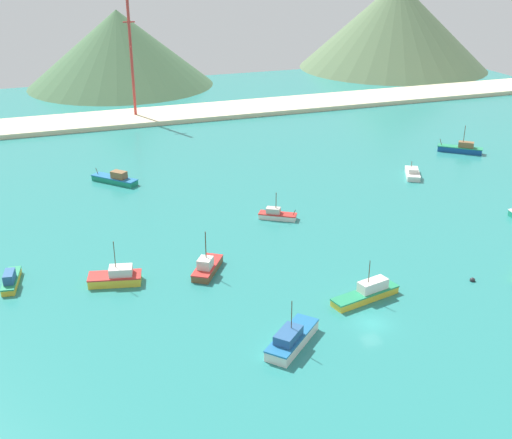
{
  "coord_description": "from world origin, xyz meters",
  "views": [
    {
      "loc": [
        -38.08,
        -62.65,
        45.77
      ],
      "look_at": [
        -2.86,
        37.18,
        0.03
      ],
      "focal_mm": 45.43,
      "sensor_mm": 36.0,
      "label": 1
    }
  ],
  "objects_px": {
    "fishing_boat_1": "(291,339)",
    "fishing_boat_5": "(277,215)",
    "fishing_boat_13": "(413,173)",
    "buoy_0": "(472,280)",
    "fishing_boat_4": "(207,267)",
    "fishing_boat_14": "(367,293)",
    "fishing_boat_11": "(461,149)",
    "fishing_boat_12": "(116,277)",
    "radio_tower": "(132,60)",
    "fishing_boat_6": "(11,280)",
    "fishing_boat_8": "(116,179)"
  },
  "relations": [
    {
      "from": "fishing_boat_1",
      "to": "buoy_0",
      "type": "relative_size",
      "value": 11.4
    },
    {
      "from": "fishing_boat_1",
      "to": "fishing_boat_14",
      "type": "relative_size",
      "value": 0.84
    },
    {
      "from": "fishing_boat_4",
      "to": "buoy_0",
      "type": "bearing_deg",
      "value": -23.38
    },
    {
      "from": "fishing_boat_5",
      "to": "fishing_boat_13",
      "type": "relative_size",
      "value": 0.87
    },
    {
      "from": "fishing_boat_1",
      "to": "fishing_boat_4",
      "type": "distance_m",
      "value": 22.39
    },
    {
      "from": "fishing_boat_5",
      "to": "fishing_boat_8",
      "type": "bearing_deg",
      "value": 130.86
    },
    {
      "from": "fishing_boat_4",
      "to": "fishing_boat_6",
      "type": "bearing_deg",
      "value": 168.47
    },
    {
      "from": "fishing_boat_11",
      "to": "fishing_boat_14",
      "type": "distance_m",
      "value": 74.97
    },
    {
      "from": "fishing_boat_4",
      "to": "fishing_boat_12",
      "type": "distance_m",
      "value": 13.33
    },
    {
      "from": "fishing_boat_13",
      "to": "radio_tower",
      "type": "xyz_separation_m",
      "value": [
        -46.7,
        67.57,
        15.48
      ]
    },
    {
      "from": "fishing_boat_4",
      "to": "fishing_boat_14",
      "type": "distance_m",
      "value": 24.03
    },
    {
      "from": "fishing_boat_8",
      "to": "buoy_0",
      "type": "relative_size",
      "value": 11.65
    },
    {
      "from": "fishing_boat_6",
      "to": "fishing_boat_14",
      "type": "relative_size",
      "value": 0.7
    },
    {
      "from": "fishing_boat_1",
      "to": "fishing_boat_5",
      "type": "xyz_separation_m",
      "value": [
        12.55,
        37.49,
        -0.27
      ]
    },
    {
      "from": "fishing_boat_6",
      "to": "buoy_0",
      "type": "bearing_deg",
      "value": -18.41
    },
    {
      "from": "fishing_boat_5",
      "to": "buoy_0",
      "type": "height_order",
      "value": "fishing_boat_5"
    },
    {
      "from": "fishing_boat_13",
      "to": "buoy_0",
      "type": "bearing_deg",
      "value": -111.11
    },
    {
      "from": "fishing_boat_14",
      "to": "radio_tower",
      "type": "relative_size",
      "value": 0.34
    },
    {
      "from": "fishing_boat_1",
      "to": "fishing_boat_8",
      "type": "bearing_deg",
      "value": 100.28
    },
    {
      "from": "fishing_boat_4",
      "to": "fishing_boat_13",
      "type": "xyz_separation_m",
      "value": [
        52.29,
        27.04,
        -0.21
      ]
    },
    {
      "from": "fishing_boat_6",
      "to": "buoy_0",
      "type": "height_order",
      "value": "fishing_boat_6"
    },
    {
      "from": "radio_tower",
      "to": "fishing_boat_8",
      "type": "bearing_deg",
      "value": -104.23
    },
    {
      "from": "fishing_boat_1",
      "to": "fishing_boat_11",
      "type": "relative_size",
      "value": 0.99
    },
    {
      "from": "buoy_0",
      "to": "fishing_boat_12",
      "type": "bearing_deg",
      "value": 161.26
    },
    {
      "from": "fishing_boat_11",
      "to": "buoy_0",
      "type": "distance_m",
      "value": 64.54
    },
    {
      "from": "fishing_boat_11",
      "to": "fishing_boat_12",
      "type": "bearing_deg",
      "value": -156.72
    },
    {
      "from": "fishing_boat_4",
      "to": "fishing_boat_5",
      "type": "height_order",
      "value": "fishing_boat_4"
    },
    {
      "from": "fishing_boat_5",
      "to": "fishing_boat_6",
      "type": "relative_size",
      "value": 0.9
    },
    {
      "from": "fishing_boat_8",
      "to": "fishing_boat_12",
      "type": "xyz_separation_m",
      "value": [
        -6.0,
        -42.73,
        0.11
      ]
    },
    {
      "from": "fishing_boat_1",
      "to": "fishing_boat_6",
      "type": "xyz_separation_m",
      "value": [
        -32.34,
        27.54,
        -0.14
      ]
    },
    {
      "from": "fishing_boat_6",
      "to": "fishing_boat_8",
      "type": "relative_size",
      "value": 0.81
    },
    {
      "from": "fishing_boat_4",
      "to": "fishing_boat_6",
      "type": "height_order",
      "value": "fishing_boat_4"
    },
    {
      "from": "fishing_boat_6",
      "to": "fishing_boat_14",
      "type": "xyz_separation_m",
      "value": [
        46.55,
        -20.53,
        0.07
      ]
    },
    {
      "from": "fishing_boat_1",
      "to": "fishing_boat_4",
      "type": "bearing_deg",
      "value": 102.0
    },
    {
      "from": "fishing_boat_11",
      "to": "fishing_boat_12",
      "type": "distance_m",
      "value": 92.94
    },
    {
      "from": "fishing_boat_4",
      "to": "buoy_0",
      "type": "relative_size",
      "value": 9.87
    },
    {
      "from": "radio_tower",
      "to": "fishing_boat_11",
      "type": "bearing_deg",
      "value": -40.45
    },
    {
      "from": "fishing_boat_6",
      "to": "fishing_boat_5",
      "type": "bearing_deg",
      "value": 12.5
    },
    {
      "from": "fishing_boat_14",
      "to": "radio_tower",
      "type": "distance_m",
      "value": 111.34
    },
    {
      "from": "buoy_0",
      "to": "radio_tower",
      "type": "distance_m",
      "value": 115.32
    },
    {
      "from": "fishing_boat_1",
      "to": "fishing_boat_14",
      "type": "distance_m",
      "value": 15.84
    },
    {
      "from": "fishing_boat_1",
      "to": "fishing_boat_5",
      "type": "height_order",
      "value": "fishing_boat_1"
    },
    {
      "from": "fishing_boat_13",
      "to": "buoy_0",
      "type": "relative_size",
      "value": 9.77
    },
    {
      "from": "buoy_0",
      "to": "fishing_boat_4",
      "type": "bearing_deg",
      "value": 156.62
    },
    {
      "from": "fishing_boat_1",
      "to": "fishing_boat_4",
      "type": "relative_size",
      "value": 1.15
    },
    {
      "from": "fishing_boat_8",
      "to": "buoy_0",
      "type": "distance_m",
      "value": 73.42
    },
    {
      "from": "fishing_boat_4",
      "to": "fishing_boat_13",
      "type": "distance_m",
      "value": 58.86
    },
    {
      "from": "fishing_boat_1",
      "to": "radio_tower",
      "type": "bearing_deg",
      "value": 89.54
    },
    {
      "from": "fishing_boat_13",
      "to": "buoy_0",
      "type": "xyz_separation_m",
      "value": [
        -16.42,
        -42.54,
        -0.56
      ]
    },
    {
      "from": "fishing_boat_1",
      "to": "buoy_0",
      "type": "xyz_separation_m",
      "value": [
        31.21,
        6.39,
        -0.88
      ]
    }
  ]
}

